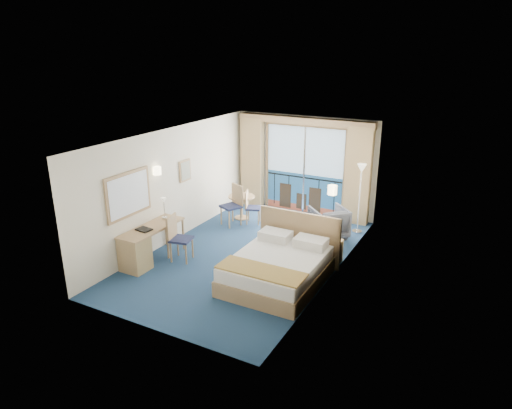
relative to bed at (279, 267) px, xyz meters
name	(u,v)px	position (x,y,z in m)	size (l,w,h in m)	color
floor	(248,254)	(-1.14, 0.80, -0.32)	(6.50, 6.50, 0.00)	navy
room_walls	(247,179)	(-1.14, 0.80, 1.46)	(4.04, 6.54, 2.72)	#EFE6CF
balcony_door	(304,173)	(-1.15, 4.02, 0.82)	(2.36, 0.03, 2.52)	navy
curtain_left	(252,163)	(-2.69, 3.87, 0.95)	(0.65, 0.22, 2.55)	tan
curtain_right	(358,176)	(0.41, 3.87, 0.95)	(0.65, 0.22, 2.55)	tan
pelmet	(304,121)	(-1.14, 3.90, 2.26)	(3.80, 0.25, 0.18)	tan
mirror	(129,194)	(-3.12, -0.70, 1.23)	(0.05, 1.25, 0.95)	tan
wall_print	(185,171)	(-3.12, 1.25, 1.28)	(0.04, 0.42, 0.52)	tan
sconce_left	(157,171)	(-3.08, 0.20, 1.53)	(0.18, 0.18, 0.18)	#FBE9B0
sconce_right	(332,190)	(0.80, 0.65, 1.53)	(0.18, 0.18, 0.18)	#FBE9B0
bed	(279,267)	(0.00, 0.00, 0.00)	(1.83, 2.17, 1.15)	tan
nightstand	(332,251)	(0.64, 1.33, -0.07)	(0.39, 0.37, 0.51)	tan
phone	(332,238)	(0.61, 1.36, 0.23)	(0.18, 0.14, 0.08)	white
armchair	(329,222)	(0.10, 2.63, 0.05)	(0.80, 0.83, 0.75)	#454B54
floor_lamp	(361,181)	(0.65, 3.25, 1.02)	(0.24, 0.24, 1.76)	silver
desk	(139,249)	(-2.85, -0.82, 0.10)	(0.56, 1.63, 0.76)	tan
desk_chair	(177,235)	(-2.37, -0.13, 0.25)	(0.53, 0.52, 1.01)	#1F2548
folder	(144,229)	(-2.87, -0.60, 0.46)	(0.31, 0.24, 0.03)	black
desk_lamp	(164,204)	(-2.91, 0.14, 0.80)	(0.13, 0.13, 0.48)	silver
round_table	(241,201)	(-2.42, 2.74, 0.16)	(0.71, 0.71, 0.64)	tan
table_chair_a	(250,205)	(-2.03, 2.54, 0.18)	(0.49, 0.49, 0.88)	#1F2548
table_chair_b	(234,203)	(-2.37, 2.26, 0.28)	(0.60, 0.61, 1.06)	#1F2548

